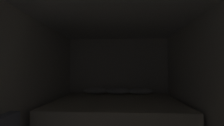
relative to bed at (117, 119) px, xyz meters
name	(u,v)px	position (x,y,z in m)	size (l,w,h in m)	color
wall_back	(118,81)	(0.00, 1.06, 0.66)	(2.55, 0.05, 2.09)	silver
wall_left	(10,92)	(-1.25, -1.27, 0.66)	(0.05, 4.61, 2.09)	silver
wall_right	(224,93)	(1.25, -1.27, 0.66)	(0.05, 4.61, 2.09)	silver
ceiling_slab	(113,2)	(0.00, -1.27, 1.74)	(2.55, 4.61, 0.05)	white
bed	(117,119)	(0.00, 0.00, 0.00)	(2.33, 2.01, 0.90)	tan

